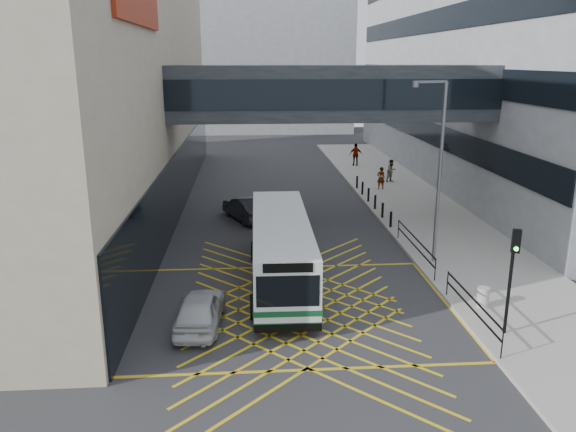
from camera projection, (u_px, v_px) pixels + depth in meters
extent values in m
plane|color=#333335|center=(295.00, 308.00, 21.71)|extent=(120.00, 120.00, 0.00)
cube|color=black|center=(182.00, 177.00, 36.13)|extent=(0.10, 41.50, 4.00)
cube|color=maroon|center=(138.00, 1.00, 22.05)|extent=(0.18, 9.00, 1.80)
cube|color=gray|center=(576.00, 50.00, 43.75)|extent=(24.00, 44.00, 20.00)
cube|color=black|center=(420.00, 129.00, 44.53)|extent=(0.10, 43.50, 1.60)
cube|color=black|center=(423.00, 77.00, 43.45)|extent=(0.10, 43.50, 1.60)
cube|color=black|center=(427.00, 22.00, 42.38)|extent=(0.10, 43.50, 1.60)
cube|color=gray|center=(244.00, 62.00, 76.80)|extent=(28.00, 16.00, 18.00)
cube|color=#2C3136|center=(331.00, 93.00, 31.44)|extent=(20.00, 4.00, 3.00)
cube|color=black|center=(337.00, 95.00, 29.49)|extent=(19.50, 0.06, 1.60)
cube|color=black|center=(326.00, 91.00, 33.38)|extent=(19.50, 0.06, 1.60)
cube|color=#A49F96|center=(413.00, 205.00, 36.73)|extent=(6.00, 54.00, 0.16)
cube|color=gold|center=(295.00, 308.00, 21.71)|extent=(12.00, 9.00, 0.01)
cube|color=silver|center=(281.00, 249.00, 23.73)|extent=(2.46, 10.24, 2.50)
cube|color=#0E4625|center=(281.00, 273.00, 24.02)|extent=(2.50, 10.27, 0.32)
cube|color=#0E4625|center=(281.00, 262.00, 23.89)|extent=(2.52, 10.27, 0.20)
cube|color=black|center=(280.00, 237.00, 24.18)|extent=(2.50, 8.94, 0.97)
cube|color=black|center=(288.00, 291.00, 18.78)|extent=(2.13, 0.10, 1.11)
cube|color=black|center=(288.00, 268.00, 18.54)|extent=(1.67, 0.08, 0.32)
cube|color=silver|center=(281.00, 220.00, 23.39)|extent=(2.44, 10.14, 0.09)
cube|color=black|center=(288.00, 328.00, 19.12)|extent=(2.32, 0.13, 0.28)
cube|color=black|center=(276.00, 237.00, 28.93)|extent=(2.32, 0.13, 0.28)
cylinder|color=black|center=(254.00, 307.00, 20.75)|extent=(0.27, 0.93, 0.93)
cylinder|color=black|center=(316.00, 305.00, 20.88)|extent=(0.27, 0.93, 0.93)
cylinder|color=black|center=(254.00, 251.00, 26.82)|extent=(0.27, 0.93, 0.93)
cylinder|color=black|center=(302.00, 250.00, 26.95)|extent=(0.27, 0.93, 0.93)
imported|color=silver|center=(200.00, 309.00, 20.08)|extent=(2.00, 4.27, 1.32)
imported|color=black|center=(246.00, 208.00, 33.55)|extent=(3.42, 4.87, 1.42)
imported|color=#9EA2A7|center=(284.00, 206.00, 33.89)|extent=(2.41, 5.05, 1.53)
cylinder|color=black|center=(509.00, 290.00, 19.00)|extent=(0.14, 0.14, 3.22)
cube|color=black|center=(516.00, 241.00, 18.32)|extent=(0.30, 0.22, 0.80)
sphere|color=#19E533|center=(516.00, 249.00, 18.30)|extent=(0.18, 0.18, 0.15)
cylinder|color=slate|center=(440.00, 175.00, 25.27)|extent=(0.21, 0.21, 8.22)
cube|color=slate|center=(431.00, 82.00, 23.83)|extent=(1.57, 0.68, 0.10)
cylinder|color=slate|center=(415.00, 84.00, 23.52)|extent=(0.37, 0.37, 0.26)
cylinder|color=#ADA89E|center=(483.00, 297.00, 21.35)|extent=(0.46, 0.46, 0.79)
cube|color=black|center=(473.00, 298.00, 19.92)|extent=(0.05, 5.00, 0.05)
cube|color=black|center=(472.00, 309.00, 20.03)|extent=(0.05, 5.00, 0.05)
cube|color=black|center=(415.00, 238.00, 26.65)|extent=(0.05, 6.00, 0.05)
cube|color=black|center=(415.00, 246.00, 26.75)|extent=(0.05, 6.00, 0.05)
cylinder|color=black|center=(502.00, 344.00, 17.64)|extent=(0.04, 0.04, 1.00)
cylinder|color=black|center=(447.00, 283.00, 22.44)|extent=(0.04, 0.04, 1.00)
cylinder|color=black|center=(435.00, 270.00, 23.88)|extent=(0.04, 0.04, 1.00)
cylinder|color=black|center=(398.00, 229.00, 29.65)|extent=(0.04, 0.04, 1.00)
cylinder|color=black|center=(391.00, 219.00, 31.59)|extent=(0.14, 0.14, 0.90)
cylinder|color=black|center=(383.00, 210.00, 33.51)|extent=(0.14, 0.14, 0.90)
cylinder|color=black|center=(375.00, 202.00, 35.43)|extent=(0.14, 0.14, 0.90)
cylinder|color=black|center=(368.00, 195.00, 37.35)|extent=(0.14, 0.14, 0.90)
cylinder|color=black|center=(362.00, 188.00, 39.28)|extent=(0.14, 0.14, 0.90)
cylinder|color=black|center=(357.00, 182.00, 41.20)|extent=(0.14, 0.14, 0.90)
imported|color=gray|center=(381.00, 178.00, 40.80)|extent=(0.67, 0.50, 1.63)
imported|color=gray|center=(391.00, 171.00, 43.26)|extent=(0.97, 0.83, 1.71)
imported|color=gray|center=(356.00, 155.00, 49.83)|extent=(1.18, 0.61, 1.97)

